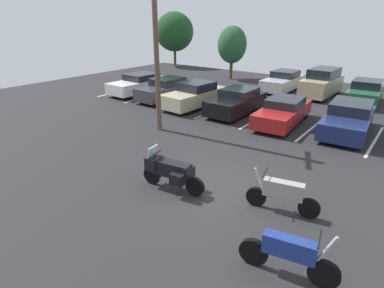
# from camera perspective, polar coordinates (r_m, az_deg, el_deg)

# --- Properties ---
(ground) EXTENTS (44.00, 44.00, 0.10)m
(ground) POSITION_cam_1_polar(r_m,az_deg,el_deg) (10.67, 3.62, -8.00)
(ground) COLOR #262628
(motorcycle_touring) EXTENTS (2.27, 1.00, 1.40)m
(motorcycle_touring) POSITION_cam_1_polar(r_m,az_deg,el_deg) (10.24, -4.00, -4.85)
(motorcycle_touring) COLOR black
(motorcycle_touring) RESTS_ON ground
(motorcycle_second) EXTENTS (2.15, 0.68, 1.32)m
(motorcycle_second) POSITION_cam_1_polar(r_m,az_deg,el_deg) (7.43, 17.25, -18.52)
(motorcycle_second) COLOR black
(motorcycle_second) RESTS_ON ground
(motorcycle_third) EXTENTS (2.09, 0.71, 1.24)m
(motorcycle_third) POSITION_cam_1_polar(r_m,az_deg,el_deg) (9.48, 16.08, -8.68)
(motorcycle_third) COLOR black
(motorcycle_third) RESTS_ON ground
(parking_stripes) EXTENTS (23.21, 4.72, 0.01)m
(parking_stripes) POSITION_cam_1_polar(r_m,az_deg,el_deg) (18.13, 12.25, 4.63)
(parking_stripes) COLOR silver
(parking_stripes) RESTS_ON ground
(car_white) EXTENTS (2.05, 4.88, 1.43)m
(car_white) POSITION_cam_1_polar(r_m,az_deg,el_deg) (23.89, -9.40, 10.76)
(car_white) COLOR white
(car_white) RESTS_ON ground
(car_charcoal) EXTENTS (1.95, 4.51, 1.48)m
(car_charcoal) POSITION_cam_1_polar(r_m,az_deg,el_deg) (21.72, -4.61, 9.90)
(car_charcoal) COLOR #38383D
(car_charcoal) RESTS_ON ground
(car_champagne) EXTENTS (2.13, 4.73, 1.55)m
(car_champagne) POSITION_cam_1_polar(r_m,az_deg,el_deg) (19.84, 0.60, 8.84)
(car_champagne) COLOR #C1B289
(car_champagne) RESTS_ON ground
(car_black) EXTENTS (1.86, 4.36, 1.47)m
(car_black) POSITION_cam_1_polar(r_m,az_deg,el_deg) (18.59, 8.12, 7.63)
(car_black) COLOR black
(car_black) RESTS_ON ground
(car_red) EXTENTS (2.12, 4.93, 1.35)m
(car_red) POSITION_cam_1_polar(r_m,az_deg,el_deg) (17.30, 16.26, 5.68)
(car_red) COLOR maroon
(car_red) RESTS_ON ground
(car_navy) EXTENTS (2.28, 4.95, 1.47)m
(car_navy) POSITION_cam_1_polar(r_m,az_deg,el_deg) (17.05, 26.56, 4.14)
(car_navy) COLOR navy
(car_navy) RESTS_ON ground
(car_far_silver) EXTENTS (1.83, 4.57, 1.50)m
(car_far_silver) POSITION_cam_1_polar(r_m,az_deg,el_deg) (25.43, 16.23, 10.88)
(car_far_silver) COLOR #B7B7BC
(car_far_silver) RESTS_ON ground
(car_far_tan) EXTENTS (1.90, 4.60, 1.96)m
(car_far_tan) POSITION_cam_1_polar(r_m,az_deg,el_deg) (24.43, 22.57, 10.23)
(car_far_tan) COLOR tan
(car_far_tan) RESTS_ON ground
(car_far_green) EXTENTS (2.02, 4.45, 1.51)m
(car_far_green) POSITION_cam_1_polar(r_m,az_deg,el_deg) (23.61, 29.00, 8.22)
(car_far_green) COLOR #235638
(car_far_green) RESTS_ON ground
(utility_pole) EXTENTS (0.71, 1.74, 9.28)m
(utility_pole) POSITION_cam_1_polar(r_m,az_deg,el_deg) (15.10, -6.68, 20.19)
(utility_pole) COLOR brown
(utility_pole) RESTS_ON ground
(tree_left) EXTENTS (2.56, 2.56, 4.62)m
(tree_left) POSITION_cam_1_polar(r_m,az_deg,el_deg) (29.30, 7.30, 17.46)
(tree_left) COLOR #4C3823
(tree_left) RESTS_ON ground
(tree_far_right) EXTENTS (4.27, 4.27, 5.87)m
(tree_far_right) POSITION_cam_1_polar(r_m,az_deg,el_deg) (37.54, -3.21, 19.70)
(tree_far_right) COLOR #4C3823
(tree_far_right) RESTS_ON ground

